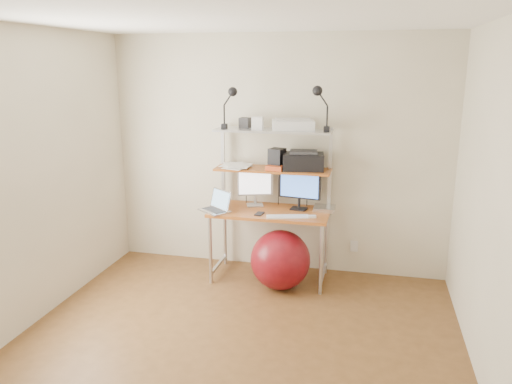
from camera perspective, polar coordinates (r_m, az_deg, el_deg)
room at (r=3.60m, az=-2.98°, el=-0.70°), size 3.60×3.60×3.60m
computer_desk at (r=5.08m, az=1.77°, el=0.40°), size 1.20×0.60×1.57m
wall_outlet at (r=5.46m, az=11.14°, el=-6.09°), size 0.08×0.01×0.12m
monitor_silver at (r=5.21m, az=-0.08°, el=0.80°), size 0.36×0.18×0.41m
monitor_black at (r=5.09m, az=4.99°, el=0.45°), size 0.44×0.15×0.44m
laptop at (r=5.07m, az=-4.42°, el=-1.66°), size 0.39×0.38×0.27m
keyboard at (r=4.87m, az=3.64°, el=-2.83°), size 0.43×0.22×0.01m
mouse at (r=4.87m, az=6.38°, el=-2.81°), size 0.09×0.07×0.02m
mac_mini at (r=5.12m, az=7.83°, el=-1.88°), size 0.22×0.22×0.04m
phone at (r=4.95m, az=0.40°, el=-2.50°), size 0.08×0.14×0.01m
printer at (r=5.05m, az=5.44°, el=3.57°), size 0.44×0.33×0.19m
nas_cube at (r=5.08m, az=2.41°, el=3.83°), size 0.18×0.18×0.21m
red_box at (r=5.01m, az=2.19°, el=2.77°), size 0.19×0.14×0.05m
scanner at (r=5.03m, az=4.26°, el=7.71°), size 0.46×0.35×0.11m
box_white at (r=5.03m, az=0.17°, el=7.88°), size 0.11×0.09×0.12m
box_grey at (r=5.16m, az=-1.25°, el=7.91°), size 0.12×0.12×0.10m
clip_lamp_left at (r=5.03m, az=-2.89°, el=10.62°), size 0.17×0.09×0.42m
clip_lamp_right at (r=4.86m, az=7.26°, el=10.58°), size 0.17×0.10×0.44m
exercise_ball at (r=5.01m, az=2.80°, el=-7.75°), size 0.60×0.60×0.60m
paper_stack at (r=5.19m, az=-2.24°, el=3.03°), size 0.33×0.41×0.02m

